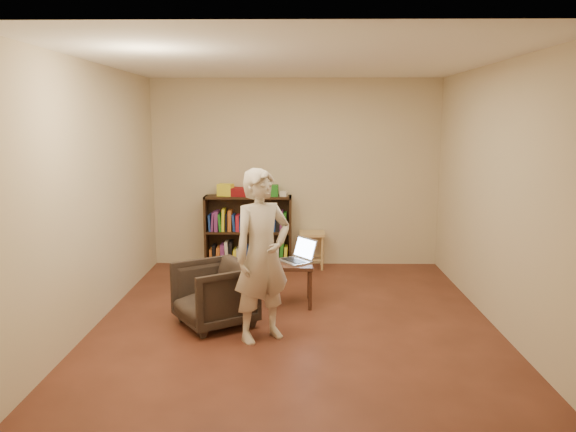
{
  "coord_description": "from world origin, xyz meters",
  "views": [
    {
      "loc": [
        0.02,
        -5.57,
        2.04
      ],
      "look_at": [
        -0.08,
        0.35,
        1.02
      ],
      "focal_mm": 35.0,
      "sensor_mm": 36.0,
      "label": 1
    }
  ],
  "objects_px": {
    "stool": "(312,239)",
    "armchair": "(214,294)",
    "side_table": "(292,270)",
    "person": "(262,256)",
    "laptop": "(298,256)",
    "bookshelf": "(248,236)"
  },
  "relations": [
    {
      "from": "bookshelf",
      "to": "stool",
      "type": "relative_size",
      "value": 2.39
    },
    {
      "from": "stool",
      "to": "side_table",
      "type": "relative_size",
      "value": 1.05
    },
    {
      "from": "stool",
      "to": "side_table",
      "type": "height_order",
      "value": "stool"
    },
    {
      "from": "laptop",
      "to": "bookshelf",
      "type": "bearing_deg",
      "value": 166.43
    },
    {
      "from": "side_table",
      "to": "laptop",
      "type": "xyz_separation_m",
      "value": [
        0.07,
        0.06,
        0.14
      ]
    },
    {
      "from": "stool",
      "to": "person",
      "type": "height_order",
      "value": "person"
    },
    {
      "from": "side_table",
      "to": "person",
      "type": "bearing_deg",
      "value": -104.55
    },
    {
      "from": "stool",
      "to": "armchair",
      "type": "relative_size",
      "value": 0.72
    },
    {
      "from": "stool",
      "to": "armchair",
      "type": "height_order",
      "value": "armchair"
    },
    {
      "from": "bookshelf",
      "to": "armchair",
      "type": "distance_m",
      "value": 2.3
    },
    {
      "from": "side_table",
      "to": "bookshelf",
      "type": "bearing_deg",
      "value": 110.69
    },
    {
      "from": "armchair",
      "to": "person",
      "type": "distance_m",
      "value": 0.78
    },
    {
      "from": "bookshelf",
      "to": "laptop",
      "type": "bearing_deg",
      "value": -66.3
    },
    {
      "from": "bookshelf",
      "to": "laptop",
      "type": "relative_size",
      "value": 2.52
    },
    {
      "from": "person",
      "to": "laptop",
      "type": "bearing_deg",
      "value": 37.84
    },
    {
      "from": "person",
      "to": "stool",
      "type": "bearing_deg",
      "value": 43.59
    },
    {
      "from": "stool",
      "to": "person",
      "type": "bearing_deg",
      "value": -101.64
    },
    {
      "from": "side_table",
      "to": "stool",
      "type": "bearing_deg",
      "value": 80.27
    },
    {
      "from": "stool",
      "to": "armchair",
      "type": "distance_m",
      "value": 2.46
    },
    {
      "from": "armchair",
      "to": "stool",
      "type": "bearing_deg",
      "value": 121.71
    },
    {
      "from": "laptop",
      "to": "person",
      "type": "xyz_separation_m",
      "value": [
        -0.34,
        -1.07,
        0.27
      ]
    },
    {
      "from": "laptop",
      "to": "person",
      "type": "relative_size",
      "value": 0.3
    }
  ]
}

